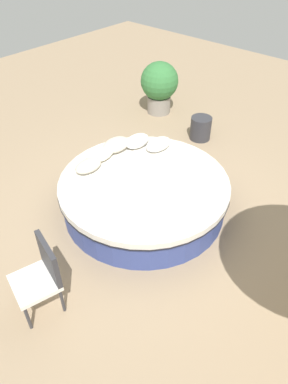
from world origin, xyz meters
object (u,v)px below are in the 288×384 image
at_px(throw_pillow_0, 158,144).
at_px(patio_chair, 41,273).
at_px(planter, 159,85).
at_px(throw_pillow_3, 100,155).
at_px(throw_pillow_4, 88,166).
at_px(throw_pillow_1, 137,141).
at_px(round_bed, 144,194).
at_px(side_table, 201,128).
at_px(throw_pillow_2, 116,145).

relative_size(throw_pillow_0, patio_chair, 0.53).
bearing_deg(planter, patio_chair, 25.07).
distance_m(throw_pillow_3, throw_pillow_4, 0.35).
xyz_separation_m(throw_pillow_1, planter, (-2.08, -1.23, 0.01)).
distance_m(round_bed, throw_pillow_0, 1.01).
bearing_deg(patio_chair, planter, -49.80).
height_order(planter, side_table, planter).
relative_size(throw_pillow_1, throw_pillow_4, 1.05).
relative_size(throw_pillow_3, side_table, 1.13).
relative_size(throw_pillow_4, planter, 0.40).
xyz_separation_m(throw_pillow_0, throw_pillow_2, (0.52, -0.51, 0.02)).
distance_m(throw_pillow_0, throw_pillow_4, 1.29).
distance_m(throw_pillow_4, planter, 3.33).
height_order(throw_pillow_1, patio_chair, patio_chair).
bearing_deg(throw_pillow_2, planter, -156.37).
bearing_deg(throw_pillow_2, patio_chair, 26.48).
bearing_deg(throw_pillow_3, side_table, 171.48).
distance_m(throw_pillow_0, patio_chair, 3.02).
xyz_separation_m(throw_pillow_3, side_table, (-2.43, 0.36, -0.40)).
relative_size(throw_pillow_2, planter, 0.44).
bearing_deg(throw_pillow_4, throw_pillow_0, 161.28).
relative_size(throw_pillow_2, throw_pillow_4, 1.10).
distance_m(throw_pillow_0, throw_pillow_2, 0.72).
height_order(patio_chair, planter, planter).
xyz_separation_m(throw_pillow_1, throw_pillow_3, (0.70, -0.19, -0.02)).
height_order(throw_pillow_4, side_table, throw_pillow_4).
bearing_deg(throw_pillow_3, throw_pillow_2, 177.94).
relative_size(planter, side_table, 2.46).
bearing_deg(round_bed, throw_pillow_2, -109.73).
xyz_separation_m(throw_pillow_0, patio_chair, (2.94, 0.70, -0.08)).
relative_size(round_bed, throw_pillow_3, 4.90).
bearing_deg(throw_pillow_1, throw_pillow_4, -4.80).
xyz_separation_m(throw_pillow_2, throw_pillow_4, (0.71, 0.09, -0.02)).
relative_size(throw_pillow_0, throw_pillow_1, 1.06).
xyz_separation_m(throw_pillow_2, side_table, (-2.07, 0.35, -0.42)).
distance_m(throw_pillow_2, throw_pillow_4, 0.71).
relative_size(round_bed, throw_pillow_1, 5.34).
distance_m(throw_pillow_1, throw_pillow_3, 0.73).
height_order(round_bed, throw_pillow_4, throw_pillow_4).
height_order(throw_pillow_3, side_table, throw_pillow_3).
xyz_separation_m(round_bed, throw_pillow_3, (0.03, -0.95, 0.35)).
relative_size(throw_pillow_2, patio_chair, 0.53).
height_order(round_bed, throw_pillow_2, throw_pillow_2).
distance_m(throw_pillow_3, patio_chair, 2.39).
xyz_separation_m(round_bed, side_table, (-2.40, -0.58, -0.05)).
bearing_deg(planter, throw_pillow_4, 20.18).
distance_m(round_bed, throw_pillow_2, 1.06).
bearing_deg(planter, throw_pillow_1, 30.68).
distance_m(round_bed, throw_pillow_1, 1.07).
bearing_deg(throw_pillow_0, throw_pillow_2, -44.41).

